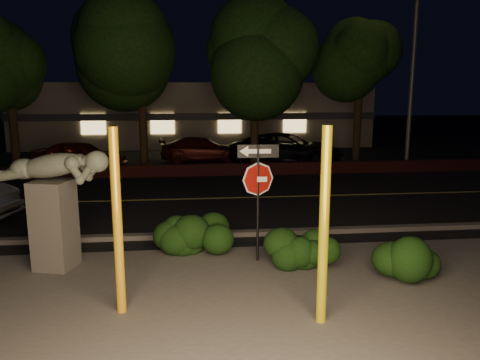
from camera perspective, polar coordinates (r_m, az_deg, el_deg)
name	(u,v)px	position (r m, az deg, el deg)	size (l,w,h in m)	color
ground	(202,182)	(18.57, -4.71, -0.20)	(90.00, 90.00, 0.00)	black
patio	(221,308)	(8.06, -2.38, -15.35)	(14.00, 6.00, 0.02)	#4C4944
road	(204,199)	(15.63, -4.39, -2.30)	(80.00, 8.00, 0.01)	black
lane_marking	(204,198)	(15.63, -4.39, -2.25)	(80.00, 0.12, 0.01)	gold
curb	(210,234)	(11.67, -3.70, -6.64)	(80.00, 0.25, 0.12)	#4C4944
brick_wall	(201,170)	(19.80, -4.83, 1.23)	(40.00, 0.35, 0.50)	#471617
parking_lot	(198,157)	(25.47, -5.17, 2.84)	(40.00, 12.00, 0.01)	black
building	(195,113)	(33.24, -5.52, 8.18)	(22.00, 10.20, 4.00)	slate
tree_far_a	(6,47)	(22.58, -26.63, 14.30)	(4.60, 4.60, 7.43)	black
tree_far_b	(139,32)	(21.65, -12.17, 17.28)	(5.20, 5.20, 8.41)	black
tree_far_c	(255,41)	(21.32, 1.83, 16.55)	(4.80, 4.80, 7.84)	black
tree_far_d	(361,49)	(23.01, 14.52, 15.20)	(4.40, 4.40, 7.42)	black
yellow_pole_left	(117,223)	(7.64, -14.71, -5.10)	(0.15, 0.15, 3.03)	yellow
yellow_pole_right	(324,228)	(7.18, 10.19, -5.75)	(0.15, 0.15, 3.08)	yellow
signpost	(258,179)	(9.60, 2.20, 0.06)	(0.84, 0.08, 2.49)	black
sculpture	(54,196)	(9.98, -21.72, -1.87)	(2.27, 1.14, 2.43)	#4C4944
hedge_center	(196,231)	(10.43, -5.42, -6.23)	(1.95, 0.92, 1.02)	black
hedge_right	(302,246)	(9.54, 7.62, -8.03)	(1.51, 0.81, 0.99)	black
hedge_far_right	(405,257)	(9.46, 19.48, -8.88)	(1.37, 0.85, 0.95)	black
streetlight	(410,35)	(22.68, 20.06, 16.30)	(1.51, 0.44, 9.99)	#4E4E53
parked_car_red	(80,156)	(21.80, -18.93, 2.74)	(1.63, 4.06, 1.38)	maroon
parked_car_darkred	(202,149)	(23.73, -4.64, 3.74)	(1.72, 4.23, 1.23)	#3F100D
parked_car_dark	(287,149)	(22.85, 5.69, 3.80)	(2.51, 5.44, 1.51)	black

